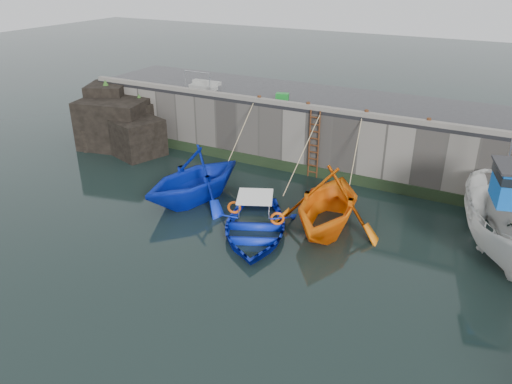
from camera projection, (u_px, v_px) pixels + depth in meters
The scene contains 20 objects.
ground at pixel (247, 307), 14.68m from camera, with size 120.00×120.00×0.00m, color black.
quay_back at pixel (373, 137), 24.03m from camera, with size 30.00×5.00×3.00m, color slate.
road_back at pixel (376, 105), 23.36m from camera, with size 30.00×5.00×0.16m, color black.
kerb_back at pixel (361, 114), 21.41m from camera, with size 30.00×0.30×0.20m, color slate.
algae_back at pixel (354, 180), 22.53m from camera, with size 30.00×0.08×0.50m, color black.
rock_outcrop at pixel (120, 123), 26.94m from camera, with size 5.85×4.24×3.41m.
ladder at pixel (314, 145), 22.78m from camera, with size 0.51×0.08×3.20m.
boat_near_white at pixel (195, 199), 21.26m from camera, with size 4.32×5.00×2.64m, color #0D29C5.
boat_near_white_rope at pixel (237, 171), 24.13m from camera, with size 0.04×3.41×3.10m, color tan, non-canonical shape.
boat_near_blue at pixel (254, 233), 18.61m from camera, with size 3.46×4.84×1.00m, color #0D26C4.
boat_near_blue_rope at pixel (300, 191), 22.04m from camera, with size 0.04×4.43×3.10m, color tan, non-canonical shape.
boat_near_blacktrim at pixel (326, 227), 19.07m from camera, with size 4.39×5.08×2.68m, color orange.
boat_near_blacktrim_rope at pixel (354, 193), 21.80m from camera, with size 0.04×3.18×3.10m, color tan, non-canonical shape.
boat_far_white at pixel (504, 223), 17.20m from camera, with size 3.90×6.69×5.43m.
fish_crate at pixel (282, 96), 23.89m from camera, with size 0.61×0.37×0.31m, color #167925.
railing at pixel (205, 84), 25.98m from camera, with size 1.60×1.05×1.00m.
bollard_a at pixel (259, 99), 23.61m from camera, with size 0.18×0.18×0.28m, color #3F1E0F.
bollard_b at pixel (308, 105), 22.54m from camera, with size 0.18×0.18×0.28m, color #3F1E0F.
bollard_c at pixel (366, 113), 21.39m from camera, with size 0.18×0.18×0.28m, color #3F1E0F.
bollard_d at pixel (429, 121), 20.27m from camera, with size 0.18×0.18×0.28m, color #3F1E0F.
Camera 1 is at (5.83, -10.33, 9.29)m, focal length 35.00 mm.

